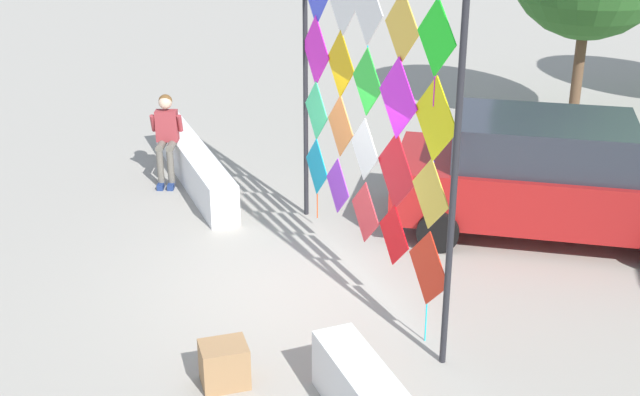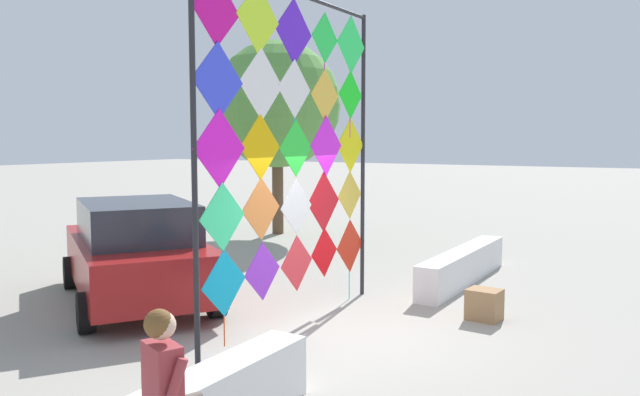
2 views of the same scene
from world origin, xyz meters
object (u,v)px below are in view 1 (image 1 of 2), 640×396
Objects in this scene: kite_display_rack at (367,69)px; seated_vendor at (166,132)px; parked_car at (549,176)px; cardboard_box_large at (224,364)px.

seated_vendor is at bearing -158.80° from kite_display_rack.
parked_car is at bearing 49.49° from seated_vendor.
kite_display_rack is 10.04× the size of cardboard_box_large.
kite_display_rack is at bearing 21.20° from seated_vendor.
kite_display_rack is 3.58m from parked_car.
kite_display_rack is 3.30× the size of seated_vendor.
seated_vendor is (-4.24, -1.65, -1.90)m from kite_display_rack.
parked_car reaches higher than cardboard_box_large.
seated_vendor is 3.04× the size of cardboard_box_large.
parked_car is at bearing 109.88° from cardboard_box_large.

